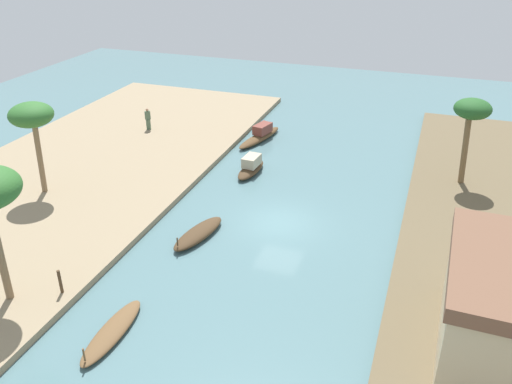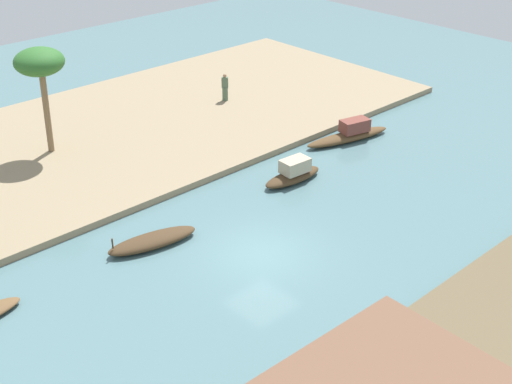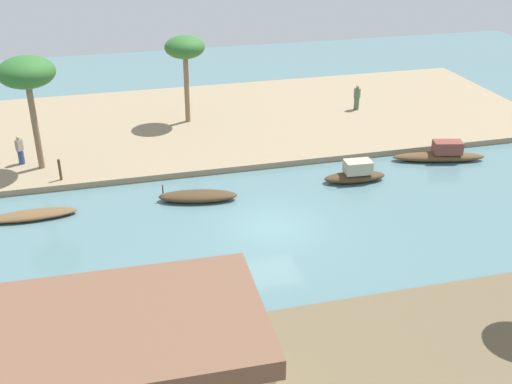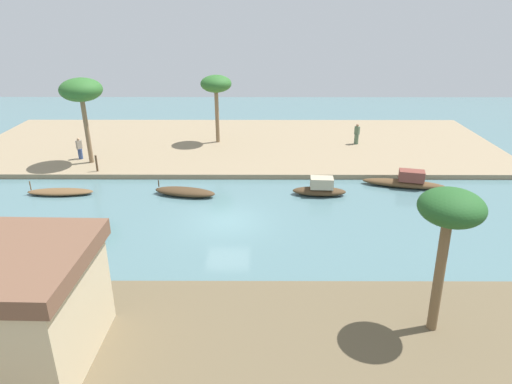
% 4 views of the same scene
% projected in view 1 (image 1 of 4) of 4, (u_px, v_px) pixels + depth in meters
% --- Properties ---
extents(river_water, '(71.90, 71.90, 0.00)m').
position_uv_depth(river_water, '(279.00, 223.00, 29.77)').
color(river_water, slate).
rests_on(river_water, ground).
extents(riverbank_left, '(43.10, 15.80, 0.34)m').
position_uv_depth(riverbank_left, '(65.00, 183.00, 33.94)').
color(riverbank_left, '#937F60').
rests_on(riverbank_left, ground).
extents(sampan_with_red_awning, '(4.12, 1.94, 0.91)m').
position_uv_depth(sampan_with_red_awning, '(198.00, 233.00, 28.28)').
color(sampan_with_red_awning, '#47331E').
rests_on(sampan_with_red_awning, river_water).
extents(sampan_with_tall_canopy, '(4.20, 1.12, 0.91)m').
position_uv_depth(sampan_with_tall_canopy, '(112.00, 332.00, 21.63)').
color(sampan_with_tall_canopy, brown).
rests_on(sampan_with_tall_canopy, river_water).
extents(sampan_near_left_bank, '(5.43, 2.26, 1.20)m').
position_uv_depth(sampan_near_left_bank, '(260.00, 135.00, 40.78)').
color(sampan_near_left_bank, brown).
rests_on(sampan_near_left_bank, river_water).
extents(sampan_midstream, '(3.45, 1.33, 1.19)m').
position_uv_depth(sampan_midstream, '(251.00, 167.00, 35.45)').
color(sampan_midstream, '#47331E').
rests_on(sampan_midstream, river_water).
extents(person_by_mooring, '(0.49, 0.49, 1.72)m').
position_uv_depth(person_by_mooring, '(148.00, 120.00, 41.78)').
color(person_by_mooring, '#4C664C').
rests_on(person_by_mooring, riverbank_left).
extents(mooring_post, '(0.14, 0.14, 1.17)m').
position_uv_depth(mooring_post, '(60.00, 282.00, 23.40)').
color(mooring_post, '#4C3823').
rests_on(mooring_post, riverbank_left).
extents(palm_tree_left_near, '(2.52, 2.52, 5.62)m').
position_uv_depth(palm_tree_left_near, '(31.00, 117.00, 30.28)').
color(palm_tree_left_near, '#7F6647').
rests_on(palm_tree_left_near, riverbank_left).
extents(palm_tree_right_tall, '(2.20, 2.20, 5.44)m').
position_uv_depth(palm_tree_right_tall, '(472.00, 113.00, 31.56)').
color(palm_tree_right_tall, brown).
rests_on(palm_tree_right_tall, riverbank_right).
extents(riverside_building, '(7.11, 5.06, 4.07)m').
position_uv_depth(riverside_building, '(512.00, 309.00, 19.47)').
color(riverside_building, beige).
rests_on(riverside_building, riverbank_right).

